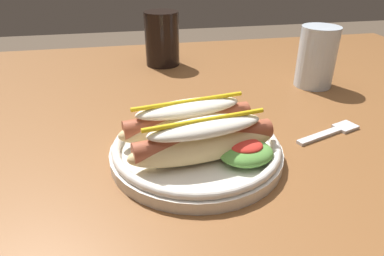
{
  "coord_description": "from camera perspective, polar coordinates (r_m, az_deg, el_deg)",
  "views": [
    {
      "loc": [
        -0.09,
        -0.53,
        1.0
      ],
      "look_at": [
        -0.01,
        -0.1,
        0.77
      ],
      "focal_mm": 32.49,
      "sensor_mm": 36.0,
      "label": 1
    }
  ],
  "objects": [
    {
      "name": "soda_cup",
      "position": [
        0.85,
        -4.95,
        14.39
      ],
      "size": [
        0.08,
        0.08,
        0.12
      ],
      "primitive_type": "cylinder",
      "color": "black",
      "rests_on": "dining_table"
    },
    {
      "name": "dining_table",
      "position": [
        0.64,
        -0.88,
        -4.87
      ],
      "size": [
        1.42,
        0.96,
        0.74
      ],
      "color": "brown",
      "rests_on": "ground_plane"
    },
    {
      "name": "hot_dog_plate",
      "position": [
        0.47,
        1.02,
        -2.11
      ],
      "size": [
        0.23,
        0.23,
        0.08
      ],
      "color": "silver",
      "rests_on": "dining_table"
    },
    {
      "name": "fork",
      "position": [
        0.58,
        22.0,
        -0.55
      ],
      "size": [
        0.12,
        0.06,
        0.0
      ],
      "rotation": [
        0.0,
        0.0,
        0.34
      ],
      "color": "silver",
      "rests_on": "dining_table"
    },
    {
      "name": "water_cup",
      "position": [
        0.75,
        19.79,
        10.92
      ],
      "size": [
        0.08,
        0.08,
        0.12
      ],
      "primitive_type": "cylinder",
      "color": "silver",
      "rests_on": "dining_table"
    }
  ]
}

